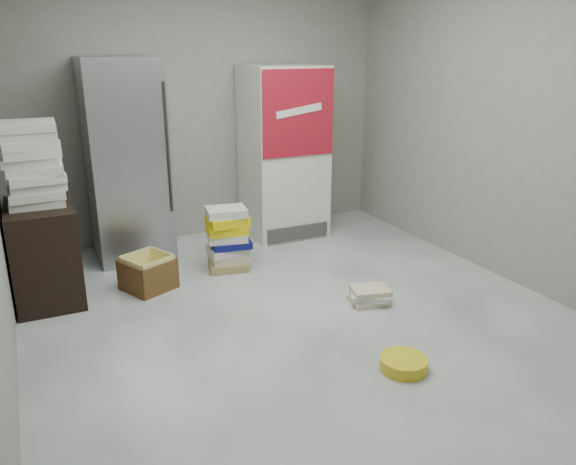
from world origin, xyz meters
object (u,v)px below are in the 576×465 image
at_px(steel_fridge, 126,161).
at_px(coke_cooler, 284,152).
at_px(wood_shelf, 45,252).
at_px(phonebook_stack_main, 228,239).
at_px(cardboard_box, 148,275).

relative_size(steel_fridge, coke_cooler, 1.06).
bearing_deg(wood_shelf, phonebook_stack_main, -1.59).
distance_m(phonebook_stack_main, cardboard_box, 0.80).
bearing_deg(phonebook_stack_main, coke_cooler, 46.05).
relative_size(steel_fridge, phonebook_stack_main, 3.19).
bearing_deg(wood_shelf, steel_fridge, 41.31).
bearing_deg(coke_cooler, cardboard_box, -152.31).
xyz_separation_m(wood_shelf, phonebook_stack_main, (1.55, -0.04, -0.10)).
xyz_separation_m(steel_fridge, coke_cooler, (1.65, -0.01, -0.05)).
height_order(wood_shelf, phonebook_stack_main, wood_shelf).
bearing_deg(cardboard_box, phonebook_stack_main, -15.57).
bearing_deg(wood_shelf, cardboard_box, -12.21).
distance_m(steel_fridge, coke_cooler, 1.65).
xyz_separation_m(wood_shelf, cardboard_box, (0.78, -0.17, -0.28)).
distance_m(wood_shelf, phonebook_stack_main, 1.56).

